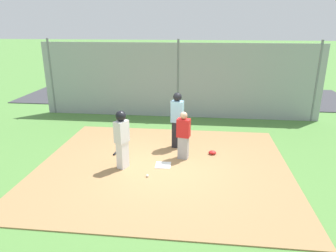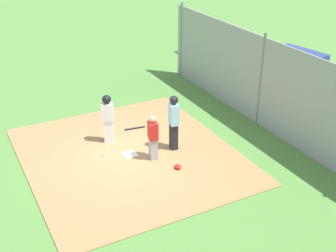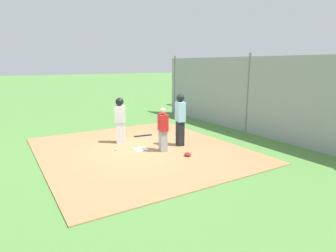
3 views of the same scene
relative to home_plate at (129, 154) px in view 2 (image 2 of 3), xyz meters
The scene contains 12 objects.
ground_plane 0.04m from the home_plate, ahead, with size 140.00×140.00×0.00m, color #51843D.
dirt_infield 0.03m from the home_plate, ahead, with size 7.20×6.40×0.03m, color #9E774C.
home_plate is the anchor object (origin of this frame).
catcher 1.09m from the home_plate, 132.66° to the right, with size 0.42×0.33×1.47m.
umpire 1.77m from the home_plate, 100.85° to the right, with size 0.42×0.32×1.85m.
runner 1.50m from the home_plate, 12.53° to the left, with size 0.40×0.46×1.69m.
baseball_bat 1.81m from the home_plate, 29.37° to the right, with size 0.06×0.06×0.75m, color black.
catcher_mask 1.74m from the home_plate, 145.99° to the right, with size 0.24×0.20×0.12m, color red.
baseball 0.82m from the home_plate, 65.99° to the left, with size 0.07×0.07×0.07m, color white.
backstop_fence 5.31m from the home_plate, 90.00° to the right, with size 12.00×0.10×3.35m.
parking_lot 9.08m from the home_plate, 90.00° to the right, with size 18.00×5.20×0.04m, color #38383D.
parked_car_blue 9.71m from the home_plate, 72.87° to the right, with size 4.43×2.42×1.28m.
Camera 2 is at (-11.47, 4.62, 7.27)m, focal length 47.74 mm.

